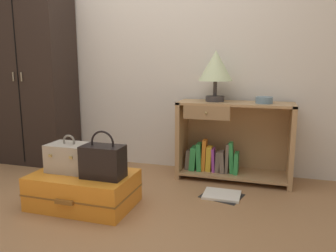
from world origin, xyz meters
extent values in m
plane|color=#9E7047|center=(0.00, 0.00, 0.00)|extent=(9.00, 9.00, 0.00)
cube|color=silver|center=(0.00, 1.50, 1.30)|extent=(6.40, 0.10, 2.60)
cube|color=black|center=(-1.32, 1.20, 0.94)|extent=(0.82, 0.45, 1.87)
cube|color=black|center=(-1.32, 0.98, 0.94)|extent=(0.01, 0.01, 1.77)
cylinder|color=gray|center=(-1.37, 0.97, 0.94)|extent=(0.01, 0.01, 0.09)
cylinder|color=gray|center=(-1.27, 0.97, 0.94)|extent=(0.01, 0.01, 0.09)
cube|color=tan|center=(0.32, 1.24, 0.36)|extent=(0.04, 0.37, 0.72)
cube|color=tan|center=(1.31, 1.24, 0.36)|extent=(0.04, 0.37, 0.72)
cube|color=tan|center=(0.81, 1.24, 0.71)|extent=(1.03, 0.37, 0.02)
cube|color=tan|center=(0.81, 1.24, 0.06)|extent=(0.95, 0.37, 0.02)
cube|color=tan|center=(0.81, 1.41, 0.36)|extent=(0.95, 0.01, 0.70)
cube|color=#9D7950|center=(0.58, 1.07, 0.64)|extent=(0.41, 0.02, 0.12)
sphere|color=#9E844C|center=(0.58, 1.05, 0.64)|extent=(0.02, 0.02, 0.02)
cube|color=#726659|center=(0.39, 1.21, 0.16)|extent=(0.05, 0.08, 0.19)
cube|color=green|center=(0.44, 1.21, 0.18)|extent=(0.07, 0.13, 0.23)
cube|color=green|center=(0.50, 1.21, 0.20)|extent=(0.05, 0.12, 0.26)
cube|color=orange|center=(0.54, 1.21, 0.21)|extent=(0.05, 0.09, 0.30)
cube|color=gold|center=(0.59, 1.21, 0.18)|extent=(0.05, 0.08, 0.24)
cube|color=purple|center=(0.63, 1.21, 0.18)|extent=(0.04, 0.10, 0.22)
cube|color=#726659|center=(0.67, 1.21, 0.16)|extent=(0.04, 0.09, 0.19)
cube|color=#726659|center=(0.71, 1.21, 0.16)|extent=(0.06, 0.12, 0.20)
cube|color=#726659|center=(0.76, 1.21, 0.20)|extent=(0.03, 0.09, 0.27)
cube|color=green|center=(0.80, 1.21, 0.21)|extent=(0.05, 0.08, 0.29)
cube|color=green|center=(0.84, 1.21, 0.16)|extent=(0.04, 0.13, 0.20)
cylinder|color=#3D3838|center=(0.62, 1.25, 0.75)|extent=(0.17, 0.17, 0.05)
cylinder|color=#3D3838|center=(0.62, 1.25, 0.84)|extent=(0.04, 0.04, 0.14)
cone|color=beige|center=(0.62, 1.25, 1.05)|extent=(0.31, 0.31, 0.27)
cylinder|color=slate|center=(1.06, 1.22, 0.75)|extent=(0.15, 0.15, 0.06)
cube|color=orange|center=(-0.20, 0.30, 0.13)|extent=(0.75, 0.47, 0.25)
cube|color=brown|center=(-0.20, 0.30, 0.13)|extent=(0.76, 0.48, 0.01)
cube|color=brown|center=(-0.20, 0.06, 0.13)|extent=(0.14, 0.02, 0.03)
cube|color=#A89E8E|center=(-0.33, 0.33, 0.36)|extent=(0.32, 0.22, 0.21)
torus|color=slate|center=(-0.33, 0.33, 0.48)|extent=(0.11, 0.02, 0.11)
cube|color=tan|center=(-0.42, 0.22, 0.40)|extent=(0.02, 0.01, 0.02)
cube|color=tan|center=(-0.24, 0.22, 0.40)|extent=(0.02, 0.01, 0.02)
cube|color=black|center=(-0.01, 0.27, 0.37)|extent=(0.30, 0.17, 0.23)
torus|color=black|center=(-0.01, 0.27, 0.51)|extent=(0.18, 0.01, 0.18)
cylinder|color=white|center=(-0.67, 0.33, 0.09)|extent=(0.06, 0.06, 0.17)
cylinder|color=silver|center=(-0.67, 0.33, 0.18)|extent=(0.04, 0.04, 0.02)
cube|color=white|center=(0.77, 0.79, 0.01)|extent=(0.29, 0.24, 0.02)
cube|color=black|center=(0.77, 0.79, 0.00)|extent=(0.37, 0.33, 0.01)
camera|label=1|loc=(1.10, -1.75, 1.05)|focal=35.13mm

